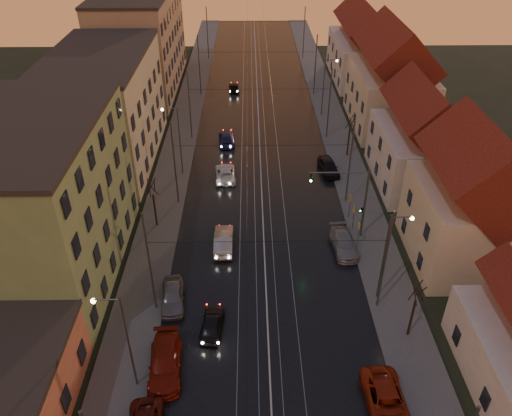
{
  "coord_description": "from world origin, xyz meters",
  "views": [
    {
      "loc": [
        -1.24,
        -18.93,
        28.15
      ],
      "look_at": [
        -0.72,
        18.0,
        3.31
      ],
      "focal_mm": 35.0,
      "sensor_mm": 36.0,
      "label": 1
    }
  ],
  "objects_px": {
    "driving_car_0": "(212,323)",
    "parked_left_3": "(173,296)",
    "parked_right_0": "(387,402)",
    "parked_right_2": "(328,167)",
    "traffic_light_mast": "(355,195)",
    "parked_left_2": "(165,363)",
    "driving_car_2": "(225,173)",
    "parked_right_1": "(344,243)",
    "street_lamp_1": "(389,249)",
    "street_lamp_3": "(326,82)",
    "driving_car_1": "(224,240)",
    "street_lamp_0": "(122,334)",
    "street_lamp_2": "(176,134)",
    "driving_car_3": "(227,138)",
    "driving_car_4": "(234,87)"
  },
  "relations": [
    {
      "from": "traffic_light_mast",
      "to": "parked_right_2",
      "type": "bearing_deg",
      "value": 91.88
    },
    {
      "from": "parked_right_0",
      "to": "parked_left_3",
      "type": "bearing_deg",
      "value": 144.51
    },
    {
      "from": "traffic_light_mast",
      "to": "parked_right_0",
      "type": "distance_m",
      "value": 18.46
    },
    {
      "from": "street_lamp_1",
      "to": "parked_right_1",
      "type": "height_order",
      "value": "street_lamp_1"
    },
    {
      "from": "street_lamp_1",
      "to": "parked_left_2",
      "type": "height_order",
      "value": "street_lamp_1"
    },
    {
      "from": "street_lamp_1",
      "to": "parked_left_3",
      "type": "bearing_deg",
      "value": -178.54
    },
    {
      "from": "street_lamp_2",
      "to": "driving_car_2",
      "type": "xyz_separation_m",
      "value": [
        5.16,
        -1.11,
        -4.24
      ]
    },
    {
      "from": "parked_right_1",
      "to": "driving_car_3",
      "type": "bearing_deg",
      "value": 113.13
    },
    {
      "from": "street_lamp_3",
      "to": "parked_left_2",
      "type": "distance_m",
      "value": 45.94
    },
    {
      "from": "driving_car_0",
      "to": "driving_car_4",
      "type": "height_order",
      "value": "driving_car_0"
    },
    {
      "from": "driving_car_2",
      "to": "parked_right_1",
      "type": "xyz_separation_m",
      "value": [
        11.04,
        -12.73,
        0.06
      ]
    },
    {
      "from": "driving_car_1",
      "to": "parked_right_1",
      "type": "height_order",
      "value": "driving_car_1"
    },
    {
      "from": "parked_right_0",
      "to": "parked_right_2",
      "type": "height_order",
      "value": "parked_right_2"
    },
    {
      "from": "traffic_light_mast",
      "to": "parked_right_0",
      "type": "height_order",
      "value": "traffic_light_mast"
    },
    {
      "from": "street_lamp_1",
      "to": "parked_right_1",
      "type": "bearing_deg",
      "value": 108.04
    },
    {
      "from": "driving_car_2",
      "to": "parked_right_1",
      "type": "bearing_deg",
      "value": 127.44
    },
    {
      "from": "street_lamp_0",
      "to": "parked_right_0",
      "type": "relative_size",
      "value": 1.51
    },
    {
      "from": "driving_car_2",
      "to": "parked_left_2",
      "type": "height_order",
      "value": "parked_left_2"
    },
    {
      "from": "parked_right_2",
      "to": "parked_right_1",
      "type": "bearing_deg",
      "value": -99.44
    },
    {
      "from": "street_lamp_3",
      "to": "parked_right_0",
      "type": "relative_size",
      "value": 1.51
    },
    {
      "from": "traffic_light_mast",
      "to": "driving_car_2",
      "type": "relative_size",
      "value": 1.55
    },
    {
      "from": "driving_car_0",
      "to": "parked_left_3",
      "type": "distance_m",
      "value": 4.28
    },
    {
      "from": "driving_car_1",
      "to": "driving_car_4",
      "type": "height_order",
      "value": "driving_car_1"
    },
    {
      "from": "street_lamp_0",
      "to": "street_lamp_2",
      "type": "bearing_deg",
      "value": 90.0
    },
    {
      "from": "driving_car_0",
      "to": "driving_car_3",
      "type": "height_order",
      "value": "driving_car_3"
    },
    {
      "from": "parked_left_2",
      "to": "parked_right_0",
      "type": "height_order",
      "value": "parked_left_2"
    },
    {
      "from": "driving_car_0",
      "to": "parked_left_2",
      "type": "height_order",
      "value": "parked_left_2"
    },
    {
      "from": "parked_left_3",
      "to": "street_lamp_0",
      "type": "bearing_deg",
      "value": -109.17
    },
    {
      "from": "driving_car_2",
      "to": "parked_left_2",
      "type": "xyz_separation_m",
      "value": [
        -3.11,
        -25.7,
        0.12
      ]
    },
    {
      "from": "street_lamp_0",
      "to": "traffic_light_mast",
      "type": "relative_size",
      "value": 1.11
    },
    {
      "from": "traffic_light_mast",
      "to": "parked_right_2",
      "type": "relative_size",
      "value": 1.61
    },
    {
      "from": "driving_car_2",
      "to": "parked_right_2",
      "type": "relative_size",
      "value": 1.04
    },
    {
      "from": "driving_car_4",
      "to": "driving_car_1",
      "type": "bearing_deg",
      "value": 86.8
    },
    {
      "from": "driving_car_4",
      "to": "parked_left_3",
      "type": "height_order",
      "value": "parked_left_3"
    },
    {
      "from": "driving_car_1",
      "to": "parked_right_1",
      "type": "bearing_deg",
      "value": 177.16
    },
    {
      "from": "traffic_light_mast",
      "to": "parked_left_2",
      "type": "bearing_deg",
      "value": -135.46
    },
    {
      "from": "driving_car_2",
      "to": "traffic_light_mast",
      "type": "bearing_deg",
      "value": 134.13
    },
    {
      "from": "parked_left_3",
      "to": "parked_right_2",
      "type": "height_order",
      "value": "parked_right_2"
    },
    {
      "from": "street_lamp_2",
      "to": "driving_car_0",
      "type": "distance_m",
      "value": 24.13
    },
    {
      "from": "street_lamp_0",
      "to": "driving_car_2",
      "type": "xyz_separation_m",
      "value": [
        5.16,
        26.89,
        -4.24
      ]
    },
    {
      "from": "street_lamp_2",
      "to": "parked_right_0",
      "type": "height_order",
      "value": "street_lamp_2"
    },
    {
      "from": "parked_left_3",
      "to": "street_lamp_1",
      "type": "bearing_deg",
      "value": -4.73
    },
    {
      "from": "traffic_light_mast",
      "to": "street_lamp_3",
      "type": "bearing_deg",
      "value": 87.73
    },
    {
      "from": "street_lamp_3",
      "to": "driving_car_1",
      "type": "relative_size",
      "value": 1.7
    },
    {
      "from": "driving_car_0",
      "to": "parked_right_2",
      "type": "relative_size",
      "value": 0.85
    },
    {
      "from": "street_lamp_0",
      "to": "street_lamp_2",
      "type": "relative_size",
      "value": 1.0
    },
    {
      "from": "street_lamp_1",
      "to": "traffic_light_mast",
      "type": "xyz_separation_m",
      "value": [
        -1.11,
        8.0,
        -0.29
      ]
    },
    {
      "from": "street_lamp_1",
      "to": "driving_car_0",
      "type": "distance_m",
      "value": 14.26
    },
    {
      "from": "traffic_light_mast",
      "to": "driving_car_3",
      "type": "distance_m",
      "value": 23.34
    },
    {
      "from": "driving_car_1",
      "to": "parked_left_2",
      "type": "distance_m",
      "value": 13.82
    }
  ]
}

